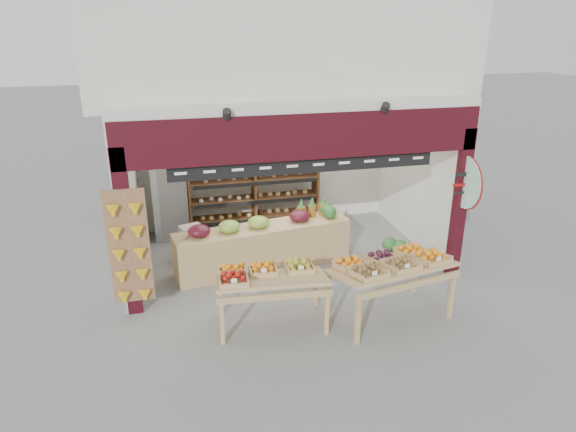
# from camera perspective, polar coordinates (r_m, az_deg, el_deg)

# --- Properties ---
(ground) EXTENTS (60.00, 60.00, 0.00)m
(ground) POSITION_cam_1_polar(r_m,az_deg,el_deg) (9.67, 0.19, -5.34)
(ground) COLOR slate
(ground) RESTS_ON ground
(shop_structure) EXTENTS (6.36, 5.12, 5.40)m
(shop_structure) POSITION_cam_1_polar(r_m,az_deg,el_deg) (10.24, -2.07, 18.94)
(shop_structure) COLOR silver
(shop_structure) RESTS_ON ground
(banana_board) EXTENTS (0.60, 0.15, 1.80)m
(banana_board) POSITION_cam_1_polar(r_m,az_deg,el_deg) (7.93, -17.22, -3.65)
(banana_board) COLOR #986A45
(banana_board) RESTS_ON ground
(gift_sign) EXTENTS (0.04, 0.93, 0.92)m
(gift_sign) POSITION_cam_1_polar(r_m,az_deg,el_deg) (9.08, 19.15, 3.56)
(gift_sign) COLOR #ABD7C3
(gift_sign) RESTS_ON ground
(back_shelving) EXTENTS (2.77, 0.45, 1.73)m
(back_shelving) POSITION_cam_1_polar(r_m,az_deg,el_deg) (10.85, -3.82, 3.99)
(back_shelving) COLOR brown
(back_shelving) RESTS_ON ground
(refrigerator) EXTENTS (0.82, 0.82, 1.74)m
(refrigerator) POSITION_cam_1_polar(r_m,az_deg,el_deg) (10.78, -12.67, 1.99)
(refrigerator) COLOR silver
(refrigerator) RESTS_ON ground
(cardboard_stack) EXTENTS (1.06, 0.87, 0.69)m
(cardboard_stack) POSITION_cam_1_polar(r_m,az_deg,el_deg) (10.00, -9.56, -3.12)
(cardboard_stack) COLOR beige
(cardboard_stack) RESTS_ON ground
(mid_counter) EXTENTS (3.28, 1.11, 1.03)m
(mid_counter) POSITION_cam_1_polar(r_m,az_deg,el_deg) (9.38, -2.80, -3.26)
(mid_counter) COLOR tan
(mid_counter) RESTS_ON ground
(display_table_left) EXTENTS (1.69, 1.03, 1.03)m
(display_table_left) POSITION_cam_1_polar(r_m,az_deg,el_deg) (7.57, -2.77, -6.69)
(display_table_left) COLOR tan
(display_table_left) RESTS_ON ground
(display_table_right) EXTENTS (1.92, 1.29, 1.11)m
(display_table_right) POSITION_cam_1_polar(r_m,az_deg,el_deg) (7.83, 11.43, -5.31)
(display_table_right) COLOR tan
(display_table_right) RESTS_ON ground
(watermelon_pile) EXTENTS (0.71, 0.68, 0.52)m
(watermelon_pile) POSITION_cam_1_polar(r_m,az_deg,el_deg) (9.72, 12.21, -4.47)
(watermelon_pile) COLOR #17471C
(watermelon_pile) RESTS_ON ground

